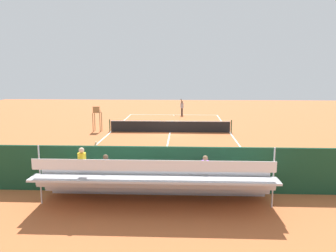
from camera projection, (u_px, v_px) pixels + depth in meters
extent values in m
plane|color=#BC6033|center=(170.00, 132.00, 28.52)|extent=(60.00, 60.00, 0.00)
cube|color=white|center=(174.00, 115.00, 39.35)|extent=(10.00, 0.10, 0.01)
cube|color=white|center=(162.00, 171.00, 17.68)|extent=(10.00, 0.10, 0.01)
cube|color=white|center=(230.00, 133.00, 28.30)|extent=(0.10, 22.00, 0.01)
cube|color=white|center=(111.00, 132.00, 28.73)|extent=(0.10, 22.00, 0.01)
cube|color=white|center=(172.00, 121.00, 34.48)|extent=(7.50, 0.10, 0.01)
cube|color=white|center=(167.00, 149.00, 22.56)|extent=(7.50, 0.10, 0.01)
cube|color=white|center=(170.00, 132.00, 28.52)|extent=(0.10, 12.10, 0.01)
cube|color=white|center=(174.00, 115.00, 39.35)|extent=(0.10, 0.30, 0.01)
cube|color=black|center=(170.00, 127.00, 28.44)|extent=(10.00, 0.02, 0.91)
cube|color=white|center=(170.00, 121.00, 28.36)|extent=(10.00, 0.04, 0.06)
cylinder|color=#2D5133|center=(231.00, 126.00, 28.21)|extent=(0.10, 0.10, 1.07)
cylinder|color=#2D5133|center=(110.00, 125.00, 28.65)|extent=(0.10, 0.10, 1.07)
cube|color=#194228|center=(158.00, 169.00, 14.56)|extent=(18.00, 0.16, 2.00)
cube|color=#B2B2B7|center=(157.00, 189.00, 14.34)|extent=(9.00, 0.10, 0.45)
cube|color=#B2B2B7|center=(157.00, 188.00, 13.97)|extent=(9.00, 0.80, 0.08)
cube|color=#B2B2B7|center=(157.00, 189.00, 14.37)|extent=(9.00, 0.04, 0.45)
cube|color=silver|center=(156.00, 179.00, 13.80)|extent=(8.60, 0.36, 0.04)
cube|color=silver|center=(156.00, 176.00, 13.59)|extent=(8.60, 0.03, 0.36)
cube|color=#B2B2B7|center=(155.00, 184.00, 13.10)|extent=(9.00, 0.80, 0.08)
cube|color=#B2B2B7|center=(156.00, 185.00, 13.51)|extent=(9.00, 0.04, 0.45)
cube|color=silver|center=(155.00, 174.00, 12.93)|extent=(8.60, 0.36, 0.04)
cube|color=silver|center=(154.00, 171.00, 12.72)|extent=(8.60, 0.03, 0.36)
cube|color=#B2B2B7|center=(153.00, 180.00, 12.24)|extent=(9.00, 0.80, 0.08)
cube|color=#B2B2B7|center=(154.00, 181.00, 12.65)|extent=(9.00, 0.04, 0.45)
cube|color=silver|center=(153.00, 169.00, 12.07)|extent=(8.60, 0.36, 0.04)
cube|color=silver|center=(152.00, 165.00, 11.86)|extent=(8.60, 0.03, 0.36)
cylinder|color=#B2B2B7|center=(273.00, 178.00, 12.86)|extent=(0.06, 0.06, 2.35)
cylinder|color=#B2B2B7|center=(40.00, 175.00, 13.24)|extent=(0.06, 0.06, 2.35)
cube|color=#2D2D33|center=(163.00, 177.00, 13.95)|extent=(0.32, 0.40, 0.12)
cylinder|color=black|center=(163.00, 171.00, 13.78)|extent=(0.30, 0.30, 0.45)
sphere|color=#8C6647|center=(163.00, 163.00, 13.73)|extent=(0.20, 0.20, 0.20)
cube|color=#2D2D33|center=(71.00, 176.00, 14.11)|extent=(0.32, 0.40, 0.12)
cylinder|color=yellow|center=(69.00, 170.00, 13.95)|extent=(0.30, 0.30, 0.45)
sphere|color=tan|center=(69.00, 162.00, 13.89)|extent=(0.20, 0.20, 0.20)
cube|color=#2D2D33|center=(195.00, 177.00, 13.89)|extent=(0.32, 0.40, 0.12)
cylinder|color=red|center=(195.00, 171.00, 13.73)|extent=(0.30, 0.30, 0.45)
sphere|color=#8C6647|center=(195.00, 164.00, 13.67)|extent=(0.20, 0.20, 0.20)
cube|color=#2D2D33|center=(83.00, 166.00, 12.34)|extent=(0.32, 0.40, 0.12)
cylinder|color=yellow|center=(82.00, 159.00, 12.18)|extent=(0.30, 0.30, 0.45)
sphere|color=beige|center=(82.00, 150.00, 12.12)|extent=(0.20, 0.20, 0.20)
cube|color=#2D2D33|center=(107.00, 171.00, 13.18)|extent=(0.32, 0.40, 0.12)
cylinder|color=black|center=(106.00, 165.00, 13.01)|extent=(0.30, 0.30, 0.45)
sphere|color=brown|center=(106.00, 157.00, 12.96)|extent=(0.20, 0.20, 0.20)
cube|color=#2D2D33|center=(209.00, 177.00, 13.87)|extent=(0.32, 0.40, 0.12)
cylinder|color=pink|center=(210.00, 172.00, 13.70)|extent=(0.30, 0.30, 0.45)
sphere|color=#8C6647|center=(210.00, 164.00, 13.65)|extent=(0.20, 0.20, 0.20)
cube|color=#2D2D33|center=(205.00, 173.00, 13.01)|extent=(0.32, 0.40, 0.12)
cylinder|color=purple|center=(205.00, 166.00, 12.85)|extent=(0.30, 0.30, 0.45)
sphere|color=#8C6647|center=(205.00, 158.00, 12.79)|extent=(0.20, 0.20, 0.20)
cylinder|color=olive|center=(102.00, 121.00, 29.11)|extent=(0.07, 0.07, 1.60)
cylinder|color=olive|center=(95.00, 121.00, 29.14)|extent=(0.07, 0.07, 1.60)
cylinder|color=olive|center=(100.00, 123.00, 28.52)|extent=(0.07, 0.07, 1.60)
cylinder|color=olive|center=(93.00, 122.00, 28.55)|extent=(0.07, 0.07, 1.60)
cube|color=olive|center=(97.00, 112.00, 28.69)|extent=(0.56, 0.56, 0.06)
cube|color=olive|center=(96.00, 109.00, 28.41)|extent=(0.56, 0.06, 0.48)
cube|color=olive|center=(100.00, 111.00, 28.65)|extent=(0.04, 0.48, 0.04)
cube|color=olive|center=(94.00, 110.00, 28.68)|extent=(0.04, 0.48, 0.04)
cube|color=#33383D|center=(212.00, 176.00, 15.33)|extent=(1.80, 0.40, 0.05)
cylinder|color=#33383D|center=(229.00, 181.00, 15.34)|extent=(0.06, 0.06, 0.45)
cylinder|color=#33383D|center=(195.00, 181.00, 15.40)|extent=(0.06, 0.06, 0.45)
cube|color=#33383D|center=(213.00, 171.00, 15.11)|extent=(1.80, 0.04, 0.36)
cube|color=#334C8C|center=(163.00, 183.00, 15.28)|extent=(0.90, 0.36, 0.36)
cylinder|color=black|center=(182.00, 112.00, 38.76)|extent=(0.14, 0.14, 0.85)
cylinder|color=black|center=(182.00, 112.00, 38.56)|extent=(0.14, 0.14, 0.85)
cylinder|color=#9399A3|center=(182.00, 105.00, 38.54)|extent=(0.43, 0.43, 0.60)
sphere|color=brown|center=(182.00, 102.00, 38.47)|extent=(0.22, 0.22, 0.22)
cylinder|color=brown|center=(182.00, 101.00, 38.25)|extent=(0.26, 0.15, 0.55)
cylinder|color=brown|center=(182.00, 105.00, 38.74)|extent=(0.11, 0.11, 0.50)
cylinder|color=black|center=(175.00, 115.00, 38.81)|extent=(0.16, 0.26, 0.03)
torus|color=#D8CC4C|center=(174.00, 116.00, 38.58)|extent=(0.41, 0.41, 0.02)
cylinder|color=white|center=(174.00, 116.00, 38.58)|extent=(0.25, 0.25, 0.00)
sphere|color=#CCDB33|center=(179.00, 118.00, 36.57)|extent=(0.07, 0.07, 0.07)
sphere|color=#CCDB33|center=(162.00, 120.00, 35.15)|extent=(0.07, 0.07, 0.07)
cylinder|color=#232328|center=(93.00, 175.00, 15.63)|extent=(0.14, 0.14, 0.85)
cylinder|color=#232328|center=(95.00, 174.00, 15.85)|extent=(0.14, 0.14, 0.85)
cylinder|color=orange|center=(93.00, 159.00, 15.62)|extent=(0.39, 0.39, 0.60)
sphere|color=beige|center=(93.00, 150.00, 15.55)|extent=(0.22, 0.22, 0.22)
cylinder|color=beige|center=(95.00, 147.00, 15.75)|extent=(0.26, 0.11, 0.55)
cylinder|color=beige|center=(92.00, 160.00, 15.40)|extent=(0.10, 0.10, 0.50)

